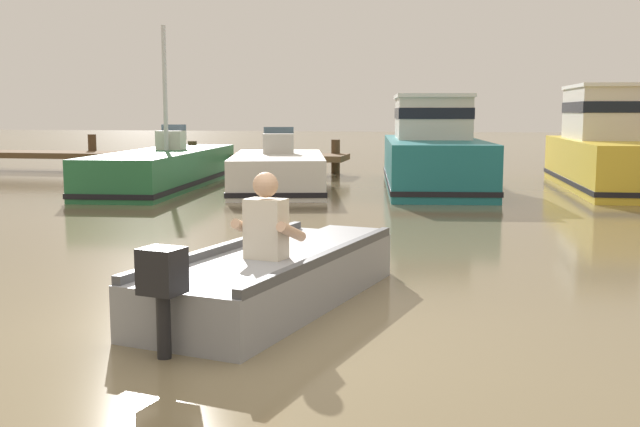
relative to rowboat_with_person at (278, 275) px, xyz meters
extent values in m
plane|color=#7A6B4C|center=(0.02, -1.08, -0.25)|extent=(120.00, 120.00, 0.00)
cube|color=brown|center=(-9.28, 13.47, 0.23)|extent=(15.39, 1.50, 0.16)
cylinder|color=#4D3924|center=(-9.28, 14.17, 0.27)|extent=(0.24, 0.24, 1.04)
cylinder|color=#4D3924|center=(-5.63, 12.77, 0.21)|extent=(0.24, 0.24, 0.92)
cylinder|color=#4D3924|center=(-1.98, 14.17, 0.22)|extent=(0.24, 0.24, 0.94)
cube|color=gray|center=(-0.02, -0.07, -0.03)|extent=(1.77, 3.27, 0.44)
cube|color=gray|center=(0.38, 1.62, -0.03)|extent=(0.68, 0.53, 0.42)
cube|color=#4D4E51|center=(-0.51, 0.05, 0.22)|extent=(0.76, 2.98, 0.08)
cube|color=#4D4E51|center=(0.48, -0.18, 0.22)|extent=(0.76, 2.98, 0.08)
cube|color=#A0A2A8|center=(-0.04, -0.17, 0.15)|extent=(1.05, 0.50, 0.06)
cylinder|color=black|center=(-0.39, -1.67, 0.02)|extent=(0.12, 0.12, 0.54)
cube|color=black|center=(-0.39, -1.67, 0.37)|extent=(0.33, 0.30, 0.32)
cube|color=beige|center=(-0.05, -0.21, 0.45)|extent=(0.38, 0.29, 0.52)
sphere|color=tan|center=(-0.05, -0.21, 0.83)|extent=(0.22, 0.22, 0.22)
cylinder|color=tan|center=(-0.25, -0.12, 0.43)|extent=(0.18, 0.43, 0.23)
cylinder|color=tan|center=(0.18, -0.21, 0.43)|extent=(0.18, 0.43, 0.23)
cube|color=#287042|center=(-5.15, 9.72, 0.16)|extent=(2.28, 6.91, 0.82)
cube|color=black|center=(-5.15, 9.72, -0.11)|extent=(2.33, 6.96, 0.10)
cube|color=silver|center=(-5.19, 10.23, 0.79)|extent=(0.63, 0.55, 0.44)
cube|color=slate|center=(-5.22, 10.49, 0.97)|extent=(0.59, 0.09, 0.36)
cylinder|color=silver|center=(-5.16, 9.89, 1.98)|extent=(0.10, 0.10, 2.81)
cube|color=white|center=(-2.40, 9.41, 0.14)|extent=(2.85, 4.72, 0.79)
cube|color=black|center=(-2.40, 9.41, -0.11)|extent=(2.90, 4.77, 0.10)
cube|color=beige|center=(-2.48, 9.73, 0.76)|extent=(0.76, 0.64, 0.44)
cube|color=slate|center=(-2.53, 9.99, 0.94)|extent=(0.66, 0.19, 0.36)
cube|color=#1E727A|center=(0.85, 10.69, 0.30)|extent=(2.84, 6.57, 1.09)
cube|color=black|center=(0.85, 10.69, -0.06)|extent=(2.88, 6.61, 0.10)
cube|color=silver|center=(0.77, 11.26, 1.30)|extent=(1.92, 2.85, 0.92)
cube|color=black|center=(0.77, 11.26, 1.42)|extent=(1.95, 2.89, 0.24)
cube|color=white|center=(0.77, 11.26, 1.80)|extent=(2.01, 3.00, 0.08)
cube|color=gold|center=(4.61, 11.17, 0.29)|extent=(2.01, 6.24, 1.09)
cube|color=black|center=(4.61, 11.17, -0.06)|extent=(2.05, 6.28, 0.10)
cube|color=silver|center=(4.58, 11.72, 1.41)|extent=(1.45, 2.65, 1.14)
cube|color=black|center=(4.58, 11.72, 1.55)|extent=(1.48, 2.68, 0.24)
cube|color=white|center=(4.58, 11.72, 2.02)|extent=(1.52, 2.78, 0.08)
camera|label=1|loc=(1.66, -6.45, 1.45)|focal=42.48mm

